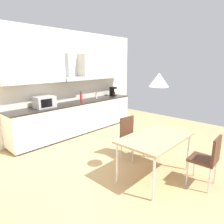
# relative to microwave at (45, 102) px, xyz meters

# --- Properties ---
(ground_plane) EXTENTS (8.61, 8.76, 0.02)m
(ground_plane) POSITION_rel_microwave_xyz_m (0.17, -2.60, -1.06)
(ground_plane) COLOR tan
(wall_back) EXTENTS (6.89, 0.10, 2.86)m
(wall_back) POSITION_rel_microwave_xyz_m (0.17, 0.37, 0.39)
(wall_back) COLOR silver
(wall_back) RESTS_ON ground_plane
(kitchen_counter) EXTENTS (3.84, 0.66, 0.91)m
(kitchen_counter) POSITION_rel_microwave_xyz_m (0.97, 0.00, -0.59)
(kitchen_counter) COLOR #333333
(kitchen_counter) RESTS_ON ground_plane
(backsplash_tile) EXTENTS (3.82, 0.02, 0.56)m
(backsplash_tile) POSITION_rel_microwave_xyz_m (0.97, 0.31, 0.14)
(backsplash_tile) COLOR silver
(backsplash_tile) RESTS_ON kitchen_counter
(upper_wall_cabinets) EXTENTS (3.82, 0.40, 0.74)m
(upper_wall_cabinets) POSITION_rel_microwave_xyz_m (0.97, 0.15, 0.82)
(upper_wall_cabinets) COLOR silver
(microwave) EXTENTS (0.48, 0.35, 0.28)m
(microwave) POSITION_rel_microwave_xyz_m (0.00, 0.00, 0.00)
(microwave) COLOR #ADADB2
(microwave) RESTS_ON kitchen_counter
(coffee_maker) EXTENTS (0.18, 0.19, 0.30)m
(coffee_maker) POSITION_rel_microwave_xyz_m (2.50, 0.03, 0.01)
(coffee_maker) COLOR black
(coffee_maker) RESTS_ON kitchen_counter
(bottle_white) EXTENTS (0.06, 0.06, 0.19)m
(bottle_white) POSITION_rel_microwave_xyz_m (1.75, 0.02, -0.06)
(bottle_white) COLOR white
(bottle_white) RESTS_ON kitchen_counter
(bottle_red) EXTENTS (0.08, 0.08, 0.28)m
(bottle_red) POSITION_rel_microwave_xyz_m (1.17, 0.04, -0.02)
(bottle_red) COLOR red
(bottle_red) RESTS_ON kitchen_counter
(dining_table) EXTENTS (1.33, 0.82, 0.74)m
(dining_table) POSITION_rel_microwave_xyz_m (0.47, -2.85, -0.35)
(dining_table) COLOR tan
(dining_table) RESTS_ON ground_plane
(chair_far_right) EXTENTS (0.44, 0.44, 0.87)m
(chair_far_right) POSITION_rel_microwave_xyz_m (0.78, -2.07, -0.51)
(chair_far_right) COLOR #4C2D1E
(chair_far_right) RESTS_ON ground_plane
(chair_near_right) EXTENTS (0.41, 0.41, 0.87)m
(chair_near_right) POSITION_rel_microwave_xyz_m (0.77, -3.64, -0.51)
(chair_near_right) COLOR #4C2D1E
(chair_near_right) RESTS_ON ground_plane
(pendant_lamp) EXTENTS (0.32, 0.32, 0.22)m
(pendant_lamp) POSITION_rel_microwave_xyz_m (0.47, -2.85, 0.66)
(pendant_lamp) COLOR silver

